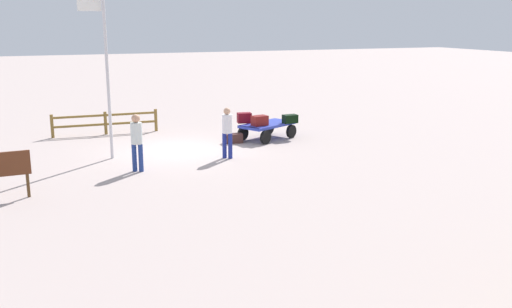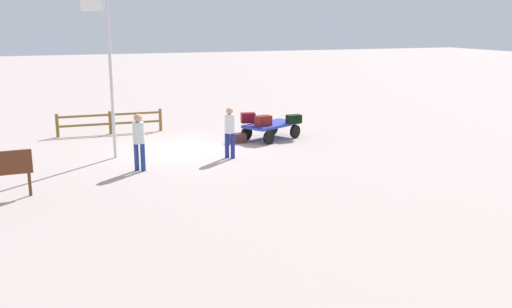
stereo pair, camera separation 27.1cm
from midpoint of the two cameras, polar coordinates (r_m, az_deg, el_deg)
name	(u,v)px [view 2 (the right image)]	position (r m, az deg, el deg)	size (l,w,h in m)	color
ground_plane	(183,150)	(20.09, -6.92, 0.45)	(120.00, 120.00, 0.00)	#B7A49D
luggage_cart	(271,127)	(21.66, 1.84, 2.69)	(2.44, 2.03, 0.60)	#2A3AB0
suitcase_dark	(248,118)	(21.74, -0.45, 3.65)	(0.57, 0.41, 0.38)	maroon
suitcase_navy	(294,119)	(21.72, 4.17, 3.52)	(0.56, 0.37, 0.32)	black
suitcase_grey	(263,121)	(21.18, 1.10, 3.36)	(0.62, 0.49, 0.37)	maroon
suitcase_olive	(237,138)	(21.02, -1.53, 1.59)	(0.67, 0.41, 0.34)	#492B27
worker_lead	(230,129)	(18.53, -2.23, 2.52)	(0.46, 0.46, 1.68)	navy
worker_trailing	(139,138)	(17.24, -11.22, 1.63)	(0.46, 0.46, 1.74)	navy
flagpole	(107,61)	(18.84, -14.26, 9.00)	(0.84, 0.20, 5.39)	silver
signboard	(9,167)	(15.60, -23.02, -1.17)	(1.11, 0.13, 1.23)	#4C3319
wooden_fence	(110,121)	(23.35, -14.07, 3.26)	(4.12, 0.21, 0.90)	brown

